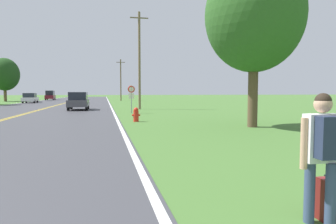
% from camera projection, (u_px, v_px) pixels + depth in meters
% --- Properties ---
extents(hitchhiker_person, '(0.57, 0.42, 1.69)m').
position_uv_depth(hitchhiker_person, '(324.00, 145.00, 3.74)').
color(hitchhiker_person, '#38476B').
rests_on(hitchhiker_person, ground).
extents(suitcase, '(0.40, 0.20, 0.62)m').
position_uv_depth(suitcase, '(333.00, 199.00, 3.97)').
color(suitcase, maroon).
rests_on(suitcase, ground).
extents(fire_hydrant, '(0.46, 0.30, 0.82)m').
position_uv_depth(fire_hydrant, '(136.00, 114.00, 17.28)').
color(fire_hydrant, red).
rests_on(fire_hydrant, ground).
extents(traffic_sign, '(0.60, 0.10, 2.25)m').
position_uv_depth(traffic_sign, '(131.00, 92.00, 24.10)').
color(traffic_sign, gray).
rests_on(traffic_sign, ground).
extents(utility_pole_midground, '(1.80, 0.24, 9.66)m').
position_uv_depth(utility_pole_midground, '(139.00, 59.00, 29.88)').
color(utility_pole_midground, brown).
rests_on(utility_pole_midground, ground).
extents(utility_pole_far, '(1.80, 0.24, 8.39)m').
position_uv_depth(utility_pole_far, '(121.00, 79.00, 60.90)').
color(utility_pole_far, brown).
rests_on(utility_pole_far, ground).
extents(tree_left_verge, '(4.72, 4.72, 8.10)m').
position_uv_depth(tree_left_verge, '(254.00, 16.00, 14.32)').
color(tree_left_verge, brown).
rests_on(tree_left_verge, ground).
extents(tree_behind_sign, '(5.26, 5.26, 8.07)m').
position_uv_depth(tree_behind_sign, '(5.00, 74.00, 55.57)').
color(tree_behind_sign, brown).
rests_on(tree_behind_sign, ground).
extents(car_dark_grey_suv_approaching, '(1.83, 4.10, 1.72)m').
position_uv_depth(car_dark_grey_suv_approaching, '(78.00, 100.00, 28.78)').
color(car_dark_grey_suv_approaching, black).
rests_on(car_dark_grey_suv_approaching, ground).
extents(car_white_sedan_mid_near, '(2.08, 4.47, 1.58)m').
position_uv_depth(car_white_sedan_mid_near, '(30.00, 98.00, 48.17)').
color(car_white_sedan_mid_near, black).
rests_on(car_white_sedan_mid_near, ground).
extents(car_maroon_van_mid_far, '(1.99, 4.79, 2.08)m').
position_uv_depth(car_maroon_van_mid_far, '(50.00, 95.00, 66.40)').
color(car_maroon_van_mid_far, black).
rests_on(car_maroon_van_mid_far, ground).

